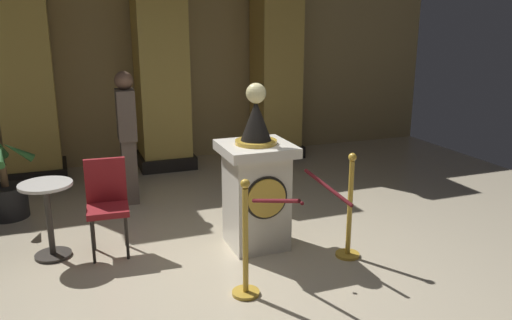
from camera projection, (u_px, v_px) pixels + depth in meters
ground_plane at (242, 269)px, 4.88m from camera, size 10.12×10.12×0.00m
back_wall at (155, 49)px, 8.28m from camera, size 10.12×0.16×3.66m
pedestal_clock at (256, 184)px, 5.23m from camera, size 0.70×0.70×1.70m
stanchion_near at (246, 256)px, 4.33m from camera, size 0.24×0.24×1.05m
stanchion_far at (349, 221)px, 5.05m from camera, size 0.24×0.24×1.07m
velvet_rope at (302, 194)px, 4.58m from camera, size 0.81×0.79×0.22m
column_left at (24, 60)px, 7.21m from camera, size 0.88×0.88×3.52m
column_right at (276, 53)px, 8.52m from camera, size 0.83×0.83×3.52m
column_centre_rear at (160, 56)px, 7.86m from camera, size 0.90×0.90×3.52m
potted_palm_left at (7, 194)px, 6.08m from camera, size 0.74×0.73×0.95m
bystander_guest at (127, 134)px, 6.45m from camera, size 0.23×0.37×1.68m
cafe_table at (48, 211)px, 5.01m from camera, size 0.51×0.51×0.77m
cafe_chair_red at (107, 198)px, 5.11m from camera, size 0.43×0.43×0.96m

